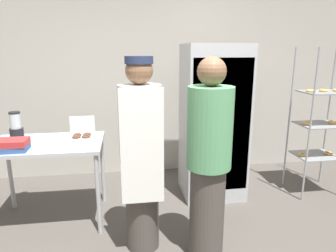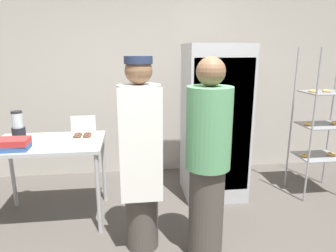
{
  "view_description": "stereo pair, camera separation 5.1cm",
  "coord_description": "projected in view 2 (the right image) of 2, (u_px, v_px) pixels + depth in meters",
  "views": [
    {
      "loc": [
        -0.49,
        -1.94,
        1.76
      ],
      "look_at": [
        -0.1,
        0.75,
        1.08
      ],
      "focal_mm": 32.0,
      "sensor_mm": 36.0,
      "label": 1
    },
    {
      "loc": [
        -0.44,
        -1.94,
        1.76
      ],
      "look_at": [
        -0.1,
        0.75,
        1.08
      ],
      "focal_mm": 32.0,
      "sensor_mm": 36.0,
      "label": 2
    }
  ],
  "objects": [
    {
      "name": "back_wall",
      "position": [
        161.0,
        79.0,
        4.3
      ],
      "size": [
        6.4,
        0.12,
        2.74
      ],
      "primitive_type": "cube",
      "color": "#ADA89E",
      "rests_on": "ground_plane"
    },
    {
      "name": "person_customer",
      "position": [
        208.0,
        162.0,
        2.45
      ],
      "size": [
        0.37,
        0.37,
        1.72
      ],
      "color": "#47423D",
      "rests_on": "ground_plane"
    },
    {
      "name": "prep_counter",
      "position": [
        49.0,
        151.0,
        3.06
      ],
      "size": [
        1.1,
        0.74,
        0.87
      ],
      "color": "#ADAFB5",
      "rests_on": "ground_plane"
    },
    {
      "name": "binder_stack",
      "position": [
        11.0,
        144.0,
        2.77
      ],
      "size": [
        0.33,
        0.22,
        0.11
      ],
      "color": "#2D5193",
      "rests_on": "prep_counter"
    },
    {
      "name": "blender_pitcher",
      "position": [
        18.0,
        125.0,
        3.2
      ],
      "size": [
        0.14,
        0.14,
        0.28
      ],
      "color": "black",
      "rests_on": "prep_counter"
    },
    {
      "name": "donut_box",
      "position": [
        83.0,
        136.0,
        3.06
      ],
      "size": [
        0.25,
        0.2,
        0.24
      ],
      "color": "white",
      "rests_on": "prep_counter"
    },
    {
      "name": "person_baker",
      "position": [
        141.0,
        154.0,
        2.58
      ],
      "size": [
        0.36,
        0.38,
        1.72
      ],
      "color": "#47423D",
      "rests_on": "ground_plane"
    },
    {
      "name": "refrigerator",
      "position": [
        215.0,
        123.0,
        3.6
      ],
      "size": [
        0.73,
        0.68,
        1.84
      ],
      "color": "#ADAFB5",
      "rests_on": "ground_plane"
    },
    {
      "name": "baking_rack",
      "position": [
        322.0,
        124.0,
        3.64
      ],
      "size": [
        0.56,
        0.47,
        1.8
      ],
      "color": "#93969B",
      "rests_on": "ground_plane"
    }
  ]
}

